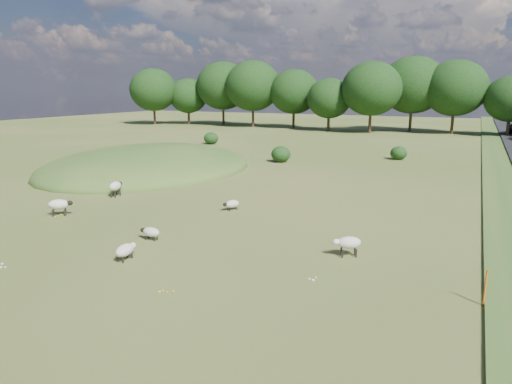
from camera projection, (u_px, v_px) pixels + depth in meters
ground at (313, 165)px, 40.75m from camera, size 160.00×160.00×0.00m
mound at (149, 169)px, 38.80m from camera, size 16.00×20.00×4.00m
treeline at (382, 90)px, 70.89m from camera, size 96.28×14.66×11.70m
shrubs at (278, 147)px, 47.76m from camera, size 24.55×11.11×1.48m
marker_post at (485, 288)px, 14.21m from camera, size 0.06×0.06×1.20m
sheep_0 at (116, 186)px, 28.76m from camera, size 0.83×1.39×0.96m
sheep_1 at (348, 243)px, 18.42m from camera, size 1.20×0.91×0.84m
sheep_2 at (59, 204)px, 24.35m from camera, size 1.23×1.10×0.91m
sheep_3 at (232, 204)px, 25.54m from camera, size 0.82×1.00×0.58m
sheep_4 at (125, 250)px, 18.09m from camera, size 0.55×1.15×0.66m
sheep_5 at (151, 232)px, 20.51m from camera, size 1.01×0.45×0.59m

